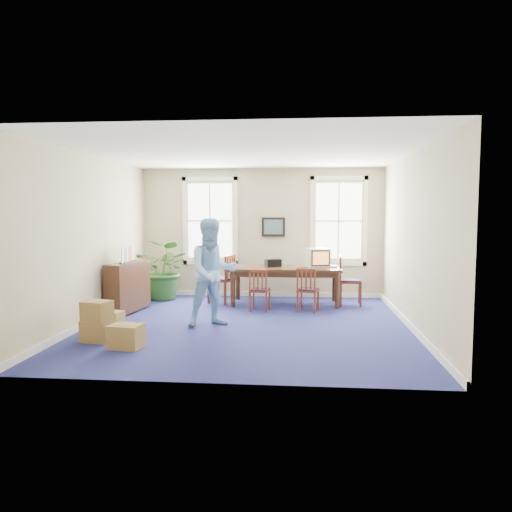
# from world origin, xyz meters

# --- Properties ---
(floor) EXTENTS (6.50, 6.50, 0.00)m
(floor) POSITION_xyz_m (0.00, 0.00, 0.00)
(floor) COLOR navy
(floor) RESTS_ON ground
(ceiling) EXTENTS (6.50, 6.50, 0.00)m
(ceiling) POSITION_xyz_m (0.00, 0.00, 3.20)
(ceiling) COLOR white
(ceiling) RESTS_ON ground
(wall_back) EXTENTS (6.50, 0.00, 6.50)m
(wall_back) POSITION_xyz_m (0.00, 3.25, 1.60)
(wall_back) COLOR tan
(wall_back) RESTS_ON ground
(wall_front) EXTENTS (6.50, 0.00, 6.50)m
(wall_front) POSITION_xyz_m (0.00, -3.25, 1.60)
(wall_front) COLOR tan
(wall_front) RESTS_ON ground
(wall_left) EXTENTS (0.00, 6.50, 6.50)m
(wall_left) POSITION_xyz_m (-3.00, 0.00, 1.60)
(wall_left) COLOR tan
(wall_left) RESTS_ON ground
(wall_right) EXTENTS (0.00, 6.50, 6.50)m
(wall_right) POSITION_xyz_m (3.00, 0.00, 1.60)
(wall_right) COLOR tan
(wall_right) RESTS_ON ground
(baseboard_back) EXTENTS (6.00, 0.04, 0.12)m
(baseboard_back) POSITION_xyz_m (0.00, 3.22, 0.06)
(baseboard_back) COLOR white
(baseboard_back) RESTS_ON ground
(baseboard_left) EXTENTS (0.04, 6.50, 0.12)m
(baseboard_left) POSITION_xyz_m (-2.97, 0.00, 0.06)
(baseboard_left) COLOR white
(baseboard_left) RESTS_ON ground
(baseboard_right) EXTENTS (0.04, 6.50, 0.12)m
(baseboard_right) POSITION_xyz_m (2.97, 0.00, 0.06)
(baseboard_right) COLOR white
(baseboard_right) RESTS_ON ground
(window_left) EXTENTS (1.40, 0.12, 2.20)m
(window_left) POSITION_xyz_m (-1.30, 3.23, 1.90)
(window_left) COLOR white
(window_left) RESTS_ON ground
(window_right) EXTENTS (1.40, 0.12, 2.20)m
(window_right) POSITION_xyz_m (1.90, 3.23, 1.90)
(window_right) COLOR white
(window_right) RESTS_ON ground
(wall_picture) EXTENTS (0.58, 0.06, 0.48)m
(wall_picture) POSITION_xyz_m (0.30, 3.20, 1.75)
(wall_picture) COLOR black
(wall_picture) RESTS_ON ground
(conference_table) EXTENTS (2.52, 1.15, 0.86)m
(conference_table) POSITION_xyz_m (0.63, 2.23, 0.43)
(conference_table) COLOR #422516
(conference_table) RESTS_ON ground
(crt_tv) EXTENTS (0.59, 0.62, 0.43)m
(crt_tv) POSITION_xyz_m (1.37, 2.28, 1.07)
(crt_tv) COLOR #B7B7BC
(crt_tv) RESTS_ON conference_table
(game_console) EXTENTS (0.18, 0.21, 0.05)m
(game_console) POSITION_xyz_m (1.72, 2.23, 0.88)
(game_console) COLOR white
(game_console) RESTS_ON conference_table
(equipment_bag) EXTENTS (0.41, 0.34, 0.17)m
(equipment_bag) POSITION_xyz_m (0.34, 2.28, 0.94)
(equipment_bag) COLOR black
(equipment_bag) RESTS_ON conference_table
(chair_near_left) EXTENTS (0.46, 0.46, 0.91)m
(chair_near_left) POSITION_xyz_m (0.11, 1.37, 0.46)
(chair_near_left) COLOR maroon
(chair_near_left) RESTS_ON ground
(chair_near_right) EXTENTS (0.51, 0.51, 0.95)m
(chair_near_right) POSITION_xyz_m (1.14, 1.37, 0.47)
(chair_near_right) COLOR maroon
(chair_near_right) RESTS_ON ground
(chair_end_left) EXTENTS (0.65, 0.65, 1.13)m
(chair_end_left) POSITION_xyz_m (-0.86, 2.23, 0.56)
(chair_end_left) COLOR maroon
(chair_end_left) RESTS_ON ground
(chair_end_right) EXTENTS (0.53, 0.53, 1.12)m
(chair_end_right) POSITION_xyz_m (2.12, 2.23, 0.56)
(chair_end_right) COLOR maroon
(chair_end_right) RESTS_ON ground
(man) EXTENTS (1.21, 1.11, 2.00)m
(man) POSITION_xyz_m (-0.64, -0.12, 1.00)
(man) COLOR #88BFEE
(man) RESTS_ON ground
(credenza) EXTENTS (0.58, 1.35, 1.03)m
(credenza) POSITION_xyz_m (-2.65, 0.95, 0.51)
(credenza) COLOR #422516
(credenza) RESTS_ON ground
(brochure_rack) EXTENTS (0.38, 0.78, 0.34)m
(brochure_rack) POSITION_xyz_m (-2.63, 0.95, 1.20)
(brochure_rack) COLOR #99999E
(brochure_rack) RESTS_ON credenza
(potted_plant) EXTENTS (1.54, 1.41, 1.45)m
(potted_plant) POSITION_xyz_m (-2.28, 2.56, 0.72)
(potted_plant) COLOR #26541D
(potted_plant) RESTS_ON ground
(cardboard_boxes) EXTENTS (1.44, 1.44, 0.70)m
(cardboard_boxes) POSITION_xyz_m (-2.16, -1.32, 0.35)
(cardboard_boxes) COLOR olive
(cardboard_boxes) RESTS_ON ground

